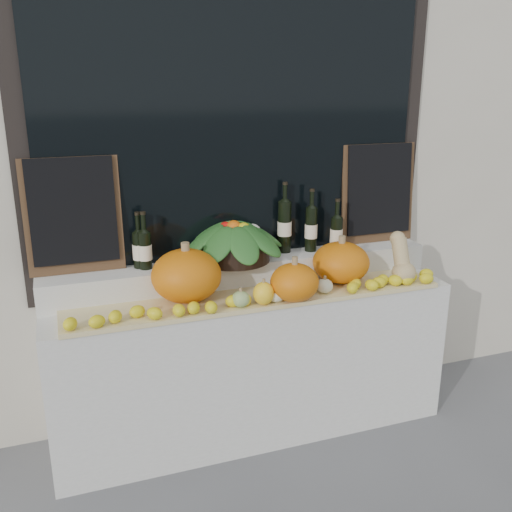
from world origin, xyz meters
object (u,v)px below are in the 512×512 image
pumpkin_right (341,262)px  butternut_squash (402,261)px  pumpkin_left (186,276)px  produce_bowl (234,240)px  wine_bottle_tall (284,226)px

pumpkin_right → butternut_squash: 0.36m
pumpkin_right → butternut_squash: size_ratio=1.15×
pumpkin_right → pumpkin_left: bearing=179.7°
butternut_squash → produce_bowl: produce_bowl is taller
pumpkin_left → produce_bowl: (0.33, 0.19, 0.11)m
pumpkin_left → wine_bottle_tall: 0.72m
produce_bowl → wine_bottle_tall: 0.34m
pumpkin_left → wine_bottle_tall: (0.66, 0.25, 0.15)m
wine_bottle_tall → pumpkin_left: bearing=-159.1°
butternut_squash → wine_bottle_tall: bearing=148.2°
pumpkin_left → produce_bowl: bearing=30.8°
butternut_squash → wine_bottle_tall: size_ratio=0.68×
pumpkin_left → wine_bottle_tall: bearing=20.9°
pumpkin_left → butternut_squash: size_ratio=1.30×
wine_bottle_tall → produce_bowl: bearing=-170.3°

